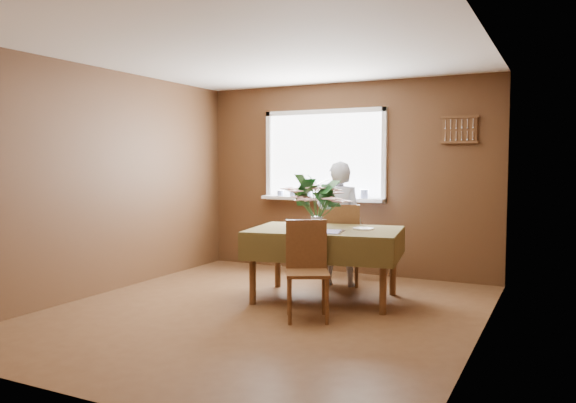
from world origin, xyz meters
The scene contains 15 objects.
floor centered at (0.00, 0.00, 0.00)m, with size 4.50×4.50×0.00m, color #52331C.
ceiling centered at (0.00, 0.00, 2.50)m, with size 4.50×4.50×0.00m, color white.
wall_back centered at (0.00, 2.25, 1.25)m, with size 4.00×4.00×0.00m, color brown.
wall_front centered at (0.00, -2.25, 1.25)m, with size 4.00×4.00×0.00m, color brown.
wall_left centered at (-2.00, 0.00, 1.25)m, with size 4.50×4.50×0.00m, color brown.
wall_right centered at (2.00, 0.00, 1.25)m, with size 4.50×4.50×0.00m, color brown.
window_assembly centered at (-0.30, 2.19, 1.34)m, with size 1.72×0.20×1.22m.
spoon_rack centered at (1.45, 2.22, 1.85)m, with size 0.44×0.05×0.33m.
dining_table centered at (0.34, 0.75, 0.67)m, with size 1.72×1.31×0.77m.
chair_far centered at (0.25, 1.46, 0.53)m, with size 0.53×0.53×0.97m.
chair_near centered at (0.45, 0.04, 0.50)m, with size 0.53×0.53×0.91m.
seated_woman centered at (0.22, 1.46, 0.74)m, with size 0.54×0.35×1.47m, color white.
flower_bouquet centered at (0.33, 0.55, 1.09)m, with size 0.59×0.59×0.51m.
side_plate centered at (0.71, 0.89, 0.77)m, with size 0.22×0.22×0.01m, color white.
table_knife centered at (0.59, 0.58, 0.77)m, with size 0.02×0.22×0.00m, color silver.
Camera 1 is at (2.62, -4.70, 1.46)m, focal length 35.00 mm.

